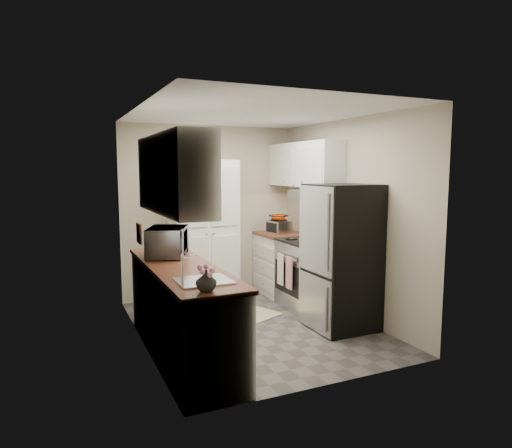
% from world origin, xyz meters
% --- Properties ---
extents(ground, '(3.20, 3.20, 0.00)m').
position_xyz_m(ground, '(0.00, 0.00, 0.00)').
color(ground, '#56514C').
rests_on(ground, ground).
extents(room_shell, '(2.64, 3.24, 2.52)m').
position_xyz_m(room_shell, '(-0.02, -0.01, 1.63)').
color(room_shell, beige).
rests_on(room_shell, ground).
extents(pantry_cabinet, '(0.90, 0.55, 2.00)m').
position_xyz_m(pantry_cabinet, '(-0.20, 1.32, 1.00)').
color(pantry_cabinet, white).
rests_on(pantry_cabinet, ground).
extents(base_cabinet_left, '(0.60, 2.30, 0.88)m').
position_xyz_m(base_cabinet_left, '(-0.99, -0.43, 0.44)').
color(base_cabinet_left, white).
rests_on(base_cabinet_left, ground).
extents(countertop_left, '(0.63, 2.33, 0.04)m').
position_xyz_m(countertop_left, '(-0.99, -0.43, 0.90)').
color(countertop_left, brown).
rests_on(countertop_left, base_cabinet_left).
extents(base_cabinet_right, '(0.60, 0.80, 0.88)m').
position_xyz_m(base_cabinet_right, '(0.99, 1.19, 0.44)').
color(base_cabinet_right, white).
rests_on(base_cabinet_right, ground).
extents(countertop_right, '(0.63, 0.83, 0.04)m').
position_xyz_m(countertop_right, '(0.99, 1.19, 0.90)').
color(countertop_right, brown).
rests_on(countertop_right, base_cabinet_right).
extents(electric_range, '(0.71, 0.78, 1.13)m').
position_xyz_m(electric_range, '(0.97, 0.39, 0.48)').
color(electric_range, '#B7B7BC').
rests_on(electric_range, ground).
extents(refrigerator, '(0.70, 0.72, 1.70)m').
position_xyz_m(refrigerator, '(0.94, -0.41, 0.85)').
color(refrigerator, '#B7B7BC').
rests_on(refrigerator, ground).
extents(microwave, '(0.59, 0.68, 0.32)m').
position_xyz_m(microwave, '(-1.00, 0.11, 1.08)').
color(microwave, silver).
rests_on(microwave, countertop_left).
extents(wine_bottle, '(0.07, 0.07, 0.27)m').
position_xyz_m(wine_bottle, '(-1.07, 0.38, 1.05)').
color(wine_bottle, black).
rests_on(wine_bottle, countertop_left).
extents(flower_vase, '(0.20, 0.20, 0.17)m').
position_xyz_m(flower_vase, '(-1.06, -1.45, 1.01)').
color(flower_vase, silver).
rests_on(flower_vase, countertop_left).
extents(cutting_board, '(0.05, 0.22, 0.27)m').
position_xyz_m(cutting_board, '(-0.90, 0.68, 1.06)').
color(cutting_board, '#37813F').
rests_on(cutting_board, countertop_left).
extents(toaster_oven, '(0.30, 0.36, 0.19)m').
position_xyz_m(toaster_oven, '(0.94, 1.19, 1.01)').
color(toaster_oven, '#B5B5B9').
rests_on(toaster_oven, countertop_right).
extents(fruit_basket, '(0.35, 0.35, 0.12)m').
position_xyz_m(fruit_basket, '(0.94, 1.22, 1.17)').
color(fruit_basket, '#D63500').
rests_on(fruit_basket, toaster_oven).
extents(kitchen_mat, '(0.86, 1.03, 0.01)m').
position_xyz_m(kitchen_mat, '(0.11, 0.58, 0.01)').
color(kitchen_mat, '#C9C182').
rests_on(kitchen_mat, ground).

